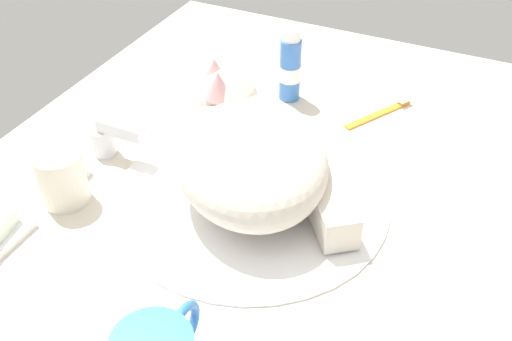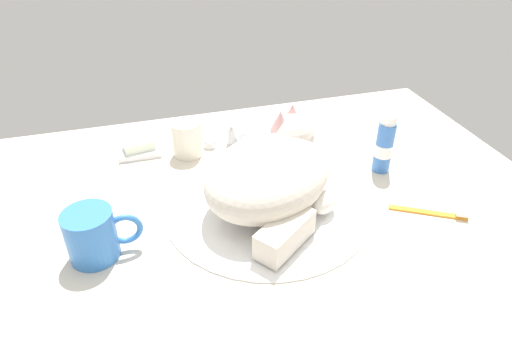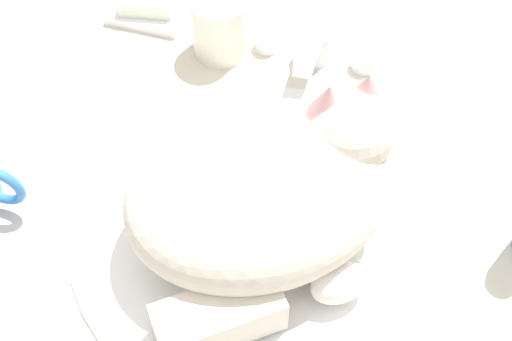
{
  "view_description": "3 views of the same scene",
  "coord_description": "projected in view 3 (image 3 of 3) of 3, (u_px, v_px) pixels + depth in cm",
  "views": [
    {
      "loc": [
        -56.09,
        -27.04,
        54.51
      ],
      "look_at": [
        0.09,
        -0.72,
        4.99
      ],
      "focal_mm": 42.25,
      "sensor_mm": 36.0,
      "label": 1
    },
    {
      "loc": [
        -20.4,
        -63.03,
        51.86
      ],
      "look_at": [
        -1.01,
        3.87,
        5.74
      ],
      "focal_mm": 31.76,
      "sensor_mm": 36.0,
      "label": 2
    },
    {
      "loc": [
        10.34,
        -37.77,
        66.79
      ],
      "look_at": [
        -1.34,
        3.75,
        4.72
      ],
      "focal_mm": 54.05,
      "sensor_mm": 36.0,
      "label": 3
    }
  ],
  "objects": [
    {
      "name": "faucet",
      "position": [
        314.0,
        47.0,
        0.88
      ],
      "size": [
        14.42,
        9.19,
        6.4
      ],
      "color": "silver",
      "rests_on": "ground_plane"
    },
    {
      "name": "ground_plane",
      "position": [
        259.0,
        237.0,
        0.78
      ],
      "size": [
        110.0,
        82.5,
        3.0
      ],
      "primitive_type": "cube",
      "color": "beige"
    },
    {
      "name": "soap_bar",
      "position": [
        147.0,
        1.0,
        0.93
      ],
      "size": [
        6.97,
        5.29,
        2.01
      ],
      "primitive_type": "cube",
      "rotation": [
        0.0,
        0.0,
        0.17
      ],
      "color": "silver",
      "rests_on": "soap_dish"
    },
    {
      "name": "cat",
      "position": [
        269.0,
        191.0,
        0.71
      ],
      "size": [
        32.31,
        32.16,
        14.94
      ],
      "color": "beige",
      "rests_on": "sink_basin"
    },
    {
      "name": "soap_dish",
      "position": [
        148.0,
        11.0,
        0.94
      ],
      "size": [
        9.0,
        6.4,
        1.2
      ],
      "primitive_type": "cube",
      "color": "white",
      "rests_on": "ground_plane"
    },
    {
      "name": "sink_basin",
      "position": [
        259.0,
        228.0,
        0.77
      ],
      "size": [
        37.84,
        37.84,
        0.73
      ],
      "primitive_type": "cylinder",
      "color": "white",
      "rests_on": "ground_plane"
    },
    {
      "name": "rinse_cup",
      "position": [
        220.0,
        26.0,
        0.88
      ],
      "size": [
        6.37,
        6.37,
        7.72
      ],
      "color": "silver",
      "rests_on": "ground_plane"
    }
  ]
}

